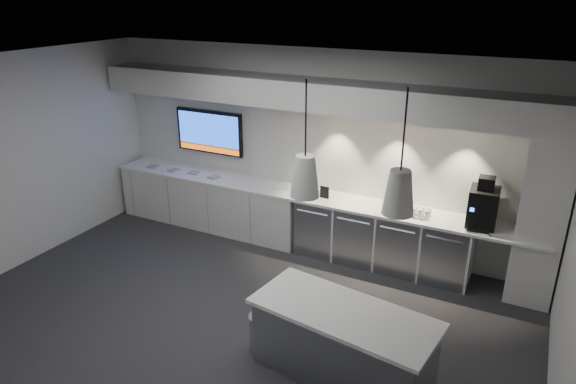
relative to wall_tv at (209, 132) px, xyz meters
The scene contains 27 objects.
floor 3.47m from the wall_tv, 52.18° to the right, with size 7.00×7.00×0.00m, color #2D2D30.
ceiling 3.42m from the wall_tv, 52.18° to the right, with size 7.00×7.00×0.00m, color black.
wall_back 1.90m from the wall_tv, ahead, with size 7.00×7.00×0.00m, color silver.
wall_front 5.30m from the wall_tv, 68.99° to the right, with size 7.00×7.00×0.00m, color silver.
wall_left 2.92m from the wall_tv, 123.17° to the right, with size 7.00×7.00×0.00m, color silver.
back_counter 2.04m from the wall_tv, ahead, with size 6.80×0.65×0.04m, color white.
left_base_cabinets 1.17m from the wall_tv, 61.19° to the right, with size 3.30×0.63×0.86m, color white.
fridge_unit_a 2.45m from the wall_tv, ahead, with size 0.60×0.61×0.85m, color #9A9DA3.
fridge_unit_b 3.01m from the wall_tv, ahead, with size 0.60×0.61×0.85m, color #9A9DA3.
fridge_unit_c 3.60m from the wall_tv, ahead, with size 0.60×0.61×0.85m, color #9A9DA3.
fridge_unit_d 4.21m from the wall_tv, ahead, with size 0.60×0.61×0.85m, color #9A9DA3.
backsplash 3.10m from the wall_tv, ahead, with size 4.60×0.03×1.30m, color white.
soffit 2.09m from the wall_tv, ahead, with size 6.90×0.60×0.40m, color white.
column 5.11m from the wall_tv, ahead, with size 0.55×0.55×2.60m, color white.
wall_tv is the anchor object (origin of this frame).
island 4.55m from the wall_tv, 38.15° to the right, with size 1.97×1.06×0.79m.
bin 3.94m from the wall_tv, 47.11° to the right, with size 0.31×0.31×0.44m, color #9A9DA3.
coffee_machine 4.43m from the wall_tv, ahead, with size 0.38×0.54×0.66m.
sign_black 2.32m from the wall_tv, ahead, with size 0.14×0.02×0.18m, color black.
sign_white 1.68m from the wall_tv, 12.60° to the right, with size 0.18×0.02×0.14m, color white.
cup_cluster 3.72m from the wall_tv, ahead, with size 0.25×0.16×0.14m, color white, non-canonical shape.
tray_a 1.22m from the wall_tv, 159.26° to the right, with size 0.16×0.16×0.03m, color #9C9C9C.
tray_b 0.91m from the wall_tv, 145.73° to the right, with size 0.16×0.16×0.03m, color #9C9C9C.
tray_c 0.73m from the wall_tv, 116.27° to the right, with size 0.16×0.16×0.03m, color #9C9C9C.
tray_d 0.78m from the wall_tv, 50.69° to the right, with size 0.16×0.16×0.03m, color #9C9C9C.
pendant_left 4.10m from the wall_tv, 42.05° to the right, with size 0.28×0.28×1.10m.
pendant_right 4.79m from the wall_tv, 34.82° to the right, with size 0.28×0.28×1.10m.
Camera 1 is at (2.99, -4.35, 3.79)m, focal length 32.00 mm.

